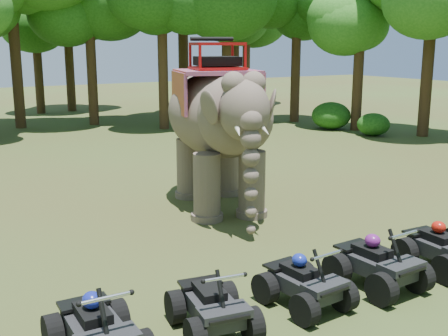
{
  "coord_description": "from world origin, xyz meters",
  "views": [
    {
      "loc": [
        -6.33,
        -9.34,
        4.63
      ],
      "look_at": [
        0.0,
        1.2,
        1.9
      ],
      "focal_mm": 45.0,
      "sensor_mm": 36.0,
      "label": 1
    }
  ],
  "objects_px": {
    "elephant": "(218,125)",
    "atv_1": "(212,298)",
    "atv_4": "(443,241)",
    "atv_2": "(304,276)",
    "atv_3": "(378,256)",
    "atv_0": "(96,321)"
  },
  "relations": [
    {
      "from": "elephant",
      "to": "atv_1",
      "type": "height_order",
      "value": "elephant"
    },
    {
      "from": "elephant",
      "to": "atv_4",
      "type": "height_order",
      "value": "elephant"
    },
    {
      "from": "atv_2",
      "to": "atv_4",
      "type": "height_order",
      "value": "atv_4"
    },
    {
      "from": "atv_1",
      "to": "atv_3",
      "type": "height_order",
      "value": "atv_3"
    },
    {
      "from": "atv_1",
      "to": "atv_0",
      "type": "bearing_deg",
      "value": -174.8
    },
    {
      "from": "elephant",
      "to": "atv_4",
      "type": "bearing_deg",
      "value": -60.34
    },
    {
      "from": "atv_1",
      "to": "atv_2",
      "type": "distance_m",
      "value": 1.86
    },
    {
      "from": "atv_0",
      "to": "atv_2",
      "type": "xyz_separation_m",
      "value": [
        3.76,
        -0.18,
        -0.05
      ]
    },
    {
      "from": "atv_1",
      "to": "atv_4",
      "type": "relative_size",
      "value": 0.95
    },
    {
      "from": "atv_3",
      "to": "atv_2",
      "type": "bearing_deg",
      "value": 174.09
    },
    {
      "from": "atv_2",
      "to": "atv_4",
      "type": "distance_m",
      "value": 3.54
    },
    {
      "from": "atv_1",
      "to": "atv_3",
      "type": "xyz_separation_m",
      "value": [
        3.57,
        -0.16,
        0.05
      ]
    },
    {
      "from": "atv_0",
      "to": "atv_3",
      "type": "height_order",
      "value": "same"
    },
    {
      "from": "atv_2",
      "to": "atv_4",
      "type": "relative_size",
      "value": 0.94
    },
    {
      "from": "atv_0",
      "to": "atv_3",
      "type": "xyz_separation_m",
      "value": [
        5.48,
        -0.28,
        -0.0
      ]
    },
    {
      "from": "atv_2",
      "to": "atv_3",
      "type": "distance_m",
      "value": 1.72
    },
    {
      "from": "elephant",
      "to": "atv_4",
      "type": "xyz_separation_m",
      "value": [
        1.61,
        -6.47,
        -1.76
      ]
    },
    {
      "from": "atv_1",
      "to": "atv_3",
      "type": "distance_m",
      "value": 3.58
    },
    {
      "from": "elephant",
      "to": "atv_0",
      "type": "distance_m",
      "value": 8.54
    },
    {
      "from": "atv_3",
      "to": "atv_1",
      "type": "bearing_deg",
      "value": 174.85
    },
    {
      "from": "atv_1",
      "to": "atv_2",
      "type": "relative_size",
      "value": 1.01
    },
    {
      "from": "elephant",
      "to": "atv_3",
      "type": "height_order",
      "value": "elephant"
    }
  ]
}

